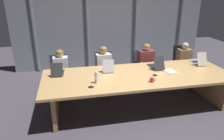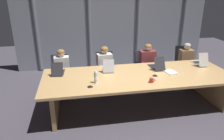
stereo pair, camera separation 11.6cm
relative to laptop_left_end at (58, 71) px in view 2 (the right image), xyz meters
name	(u,v)px [view 2 (the right image)]	position (x,y,z in m)	size (l,w,h in m)	color
ground_plane	(137,106)	(1.67, -0.39, -0.81)	(12.28, 12.28, 0.00)	#47424C
conference_table	(138,81)	(1.67, -0.39, -0.20)	(4.00, 1.45, 0.75)	tan
curtain_backdrop	(114,24)	(1.67, 2.38, 0.60)	(6.14, 0.17, 2.82)	gray
laptop_left_end	(58,71)	(0.00, 0.00, 0.00)	(0.28, 0.43, 0.28)	#2D2D33
laptop_left_mid	(108,68)	(1.09, 0.00, 0.00)	(0.28, 0.43, 0.29)	#BCBCC1
laptop_center	(156,66)	(2.20, -0.06, 0.00)	(0.26, 0.48, 0.30)	#2D2D33
laptop_right_mid	(200,62)	(3.31, -0.01, 0.01)	(0.25, 0.47, 0.32)	beige
office_chair_left_end	(61,78)	(-0.01, 0.72, -0.46)	(0.60, 0.60, 0.91)	#2D2D38
office_chair_left_mid	(106,75)	(1.14, 0.73, -0.46)	(0.60, 0.60, 0.92)	black
office_chair_center	(144,72)	(2.20, 0.72, -0.46)	(0.60, 0.60, 0.91)	#2D2D38
office_chair_right_mid	(183,69)	(3.34, 0.73, -0.45)	(0.60, 0.61, 0.98)	black
person_left_end	(62,70)	(0.05, 0.56, -0.18)	(0.38, 0.56, 1.11)	silver
person_left_mid	(105,66)	(1.11, 0.56, -0.17)	(0.42, 0.57, 1.13)	silver
person_center	(148,63)	(2.24, 0.57, -0.16)	(0.43, 0.56, 1.14)	brown
person_right_mid	(187,62)	(3.33, 0.56, -0.18)	(0.37, 0.55, 1.12)	olive
water_bottle_primary	(96,77)	(0.74, -0.63, 0.06)	(0.06, 0.06, 0.25)	silver
coffee_mug_near	(152,80)	(1.81, -0.80, -0.01)	(0.12, 0.08, 0.09)	#B2332D
conference_mic_left_side	(155,75)	(2.00, -0.50, -0.04)	(0.11, 0.11, 0.04)	black
conference_mic_middle	(90,86)	(0.61, -0.79, -0.04)	(0.11, 0.11, 0.04)	black
spiral_notepad	(171,72)	(2.40, -0.38, -0.05)	(0.27, 0.34, 0.03)	silver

